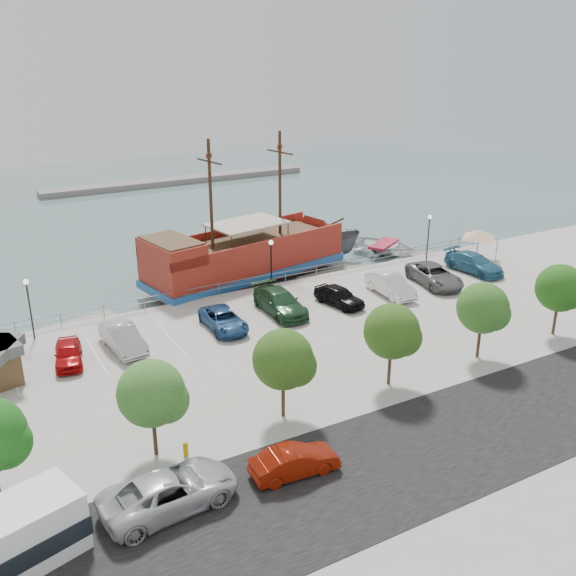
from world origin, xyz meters
TOP-DOWN VIEW (x-y plane):
  - ground at (0.00, 0.00)m, footprint 160.00×160.00m
  - land_slab at (0.00, -21.00)m, footprint 100.00×58.00m
  - street at (0.00, -16.00)m, footprint 100.00×8.00m
  - sidewalk at (0.00, -10.00)m, footprint 100.00×4.00m
  - seawall_railing at (0.00, 7.80)m, footprint 50.00×0.06m
  - far_shore at (10.00, 55.00)m, footprint 40.00×3.00m
  - pirate_ship at (1.88, 12.32)m, footprint 21.28×9.44m
  - patrol_boat at (9.38, 13.50)m, footprint 7.28×4.97m
  - speedboat at (15.57, 12.32)m, footprint 7.31×8.01m
  - dock_west at (-14.90, 9.20)m, footprint 6.57×3.20m
  - dock_mid at (7.96, 9.20)m, footprint 7.50×2.96m
  - dock_east at (16.80, 9.20)m, footprint 6.55×3.05m
  - canopy_tent at (20.44, 4.70)m, footprint 4.01×4.01m
  - street_van at (-15.65, -13.90)m, footprint 6.21×3.31m
  - street_sedan at (-9.90, -14.54)m, footprint 4.27×1.79m
  - fire_hydrant at (-13.78, -10.80)m, footprint 0.27×0.27m
  - lamp_post_left at (-18.00, 6.50)m, footprint 0.36×0.36m
  - lamp_post_mid at (0.00, 6.50)m, footprint 0.36×0.36m
  - lamp_post_right at (16.00, 6.50)m, footprint 0.36×0.36m
  - tree_b at (-14.85, -10.07)m, footprint 3.30×3.20m
  - tree_c at (-7.85, -10.07)m, footprint 3.30×3.20m
  - tree_d at (-0.85, -10.07)m, footprint 3.30×3.20m
  - tree_e at (6.15, -10.07)m, footprint 3.30×3.20m
  - tree_f at (13.15, -10.07)m, footprint 3.30×3.20m
  - parked_car_a at (-16.69, 1.79)m, footprint 2.35×4.26m
  - parked_car_b at (-13.20, 2.07)m, footprint 2.13×5.03m
  - parked_car_c at (-6.23, 1.81)m, footprint 2.36×4.91m
  - parked_car_d at (-1.44, 2.40)m, footprint 2.47×5.83m
  - parked_car_e at (3.17, 1.54)m, footprint 2.55×4.59m
  - parked_car_f at (7.87, 1.32)m, footprint 2.00×5.06m
  - parked_car_g at (12.44, 1.41)m, footprint 3.59×6.18m
  - parked_car_h at (17.52, 2.13)m, footprint 2.80×5.75m

SIDE VIEW (x-z plane):
  - ground at x=0.00m, z-range -1.00..-1.00m
  - dock_east at x=16.80m, z-range -1.00..-0.64m
  - dock_west at x=-14.90m, z-range -1.00..-0.64m
  - dock_mid at x=7.96m, z-range -1.00..-0.58m
  - land_slab at x=0.00m, z-range -1.20..0.00m
  - far_shore at x=10.00m, z-range -1.00..-0.20m
  - speedboat at x=15.57m, z-range -1.00..0.36m
  - street at x=0.00m, z-range -0.01..0.03m
  - sidewalk at x=0.00m, z-range -0.01..0.04m
  - patrol_boat at x=9.38m, z-range -1.00..1.64m
  - fire_hydrant at x=-13.78m, z-range 0.03..0.80m
  - seawall_railing at x=0.00m, z-range 0.03..1.03m
  - parked_car_c at x=-6.23m, z-range 0.00..1.35m
  - street_sedan at x=-9.90m, z-range 0.00..1.37m
  - parked_car_a at x=-16.69m, z-range 0.00..1.37m
  - parked_car_e at x=3.17m, z-range 0.00..1.48m
  - parked_car_h at x=17.52m, z-range 0.00..1.61m
  - parked_car_b at x=-13.20m, z-range 0.00..1.62m
  - parked_car_g at x=12.44m, z-range 0.00..1.62m
  - parked_car_f at x=7.87m, z-range 0.00..1.64m
  - street_van at x=-15.65m, z-range 0.00..1.66m
  - parked_car_d at x=-1.44m, z-range 0.00..1.68m
  - pirate_ship at x=1.88m, z-range -5.39..7.82m
  - canopy_tent at x=20.44m, z-range 1.17..4.34m
  - lamp_post_left at x=-18.00m, z-range 0.80..5.08m
  - lamp_post_mid at x=0.00m, z-range 0.80..5.08m
  - lamp_post_right at x=16.00m, z-range 0.80..5.08m
  - tree_b at x=-14.85m, z-range 0.80..5.80m
  - tree_c at x=-7.85m, z-range 0.80..5.80m
  - tree_d at x=-0.85m, z-range 0.80..5.80m
  - tree_e at x=6.15m, z-range 0.80..5.80m
  - tree_f at x=13.15m, z-range 0.80..5.80m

